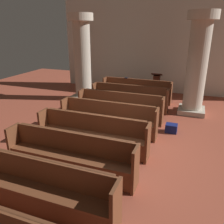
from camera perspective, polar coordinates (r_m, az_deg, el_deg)
ground_plane at (r=6.35m, az=2.03°, el=-8.41°), size 19.20×19.20×0.00m
back_wall at (r=11.53m, az=12.16°, el=15.98°), size 10.00×0.16×4.50m
pew_row_0 at (r=10.06m, az=6.12°, el=5.54°), size 2.99×0.47×0.93m
pew_row_1 at (r=9.00m, az=4.29°, el=3.80°), size 2.99×0.46×0.93m
pew_row_2 at (r=7.96m, az=1.99°, el=1.60°), size 2.99×0.46×0.93m
pew_row_3 at (r=6.95m, az=-0.99°, el=-1.24°), size 2.99×0.46×0.93m
pew_row_4 at (r=5.99m, az=-4.95°, el=-5.02°), size 2.99×0.46×0.93m
pew_row_5 at (r=5.11m, az=-10.42°, el=-10.12°), size 2.99×0.47×0.93m
pew_row_6 at (r=4.35m, az=-18.30°, el=-17.01°), size 2.99×0.46×0.93m
pillar_aisle_side at (r=8.77m, az=20.43°, el=11.34°), size 1.03×1.03×3.58m
pillar_far_side at (r=10.10m, az=-7.40°, el=13.48°), size 1.03×1.03×3.58m
lectern at (r=10.96m, az=10.89°, el=6.31°), size 0.48×0.45×1.08m
hymn_book at (r=10.26m, az=3.56°, el=8.50°), size 0.13×0.20×0.02m
kneeler_box_navy at (r=7.30m, az=14.52°, el=-3.92°), size 0.35×0.28×0.26m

